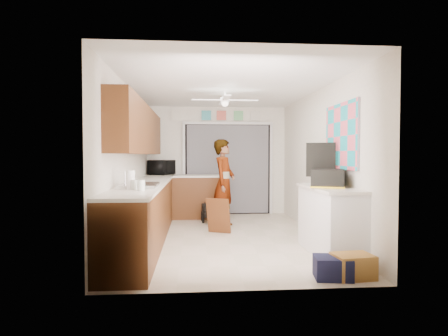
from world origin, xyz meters
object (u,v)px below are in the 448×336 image
object	(u,v)px
paper_towel_roll	(130,180)
dog	(206,212)
suitcase	(328,178)
man	(224,183)
microwave	(162,167)
navy_crate	(333,268)
cardboard_box	(353,266)

from	to	relation	value
paper_towel_roll	dog	bearing A→B (deg)	69.30
paper_towel_roll	suitcase	world-z (taller)	suitcase
man	suitcase	bearing A→B (deg)	-126.72
microwave	dog	size ratio (longest dim) A/B	1.13
paper_towel_roll	navy_crate	bearing A→B (deg)	-20.04
paper_towel_roll	man	world-z (taller)	man
cardboard_box	man	world-z (taller)	man
navy_crate	man	distance (m)	3.38
suitcase	man	world-z (taller)	man
paper_towel_roll	man	bearing A→B (deg)	58.69
paper_towel_roll	suitcase	distance (m)	2.67
microwave	suitcase	bearing A→B (deg)	-120.01
cardboard_box	paper_towel_roll	bearing A→B (deg)	161.64
microwave	paper_towel_roll	world-z (taller)	microwave
paper_towel_roll	suitcase	size ratio (longest dim) A/B	0.43
suitcase	navy_crate	bearing A→B (deg)	-85.94
cardboard_box	navy_crate	size ratio (longest dim) A/B	1.08
navy_crate	man	world-z (taller)	man
suitcase	dog	bearing A→B (deg)	142.11
dog	cardboard_box	bearing A→B (deg)	-70.84
navy_crate	dog	size ratio (longest dim) A/B	0.76
paper_towel_roll	man	size ratio (longest dim) A/B	0.14
cardboard_box	dog	size ratio (longest dim) A/B	0.82
microwave	suitcase	distance (m)	4.29
microwave	cardboard_box	bearing A→B (deg)	-127.55
paper_towel_roll	cardboard_box	xyz separation A→B (m)	(2.60, -0.86, -0.93)
paper_towel_roll	dog	distance (m)	3.10
suitcase	cardboard_box	world-z (taller)	suitcase
cardboard_box	man	size ratio (longest dim) A/B	0.25
suitcase	dog	xyz separation A→B (m)	(-1.61, 2.63, -0.86)
navy_crate	man	size ratio (longest dim) A/B	0.24
suitcase	dog	distance (m)	3.20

